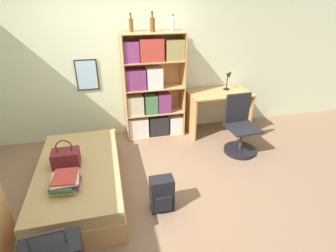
{
  "coord_description": "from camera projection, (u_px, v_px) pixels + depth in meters",
  "views": [
    {
      "loc": [
        -0.28,
        -2.88,
        2.33
      ],
      "look_at": [
        0.46,
        0.19,
        0.75
      ],
      "focal_mm": 28.0,
      "sensor_mm": 36.0,
      "label": 1
    }
  ],
  "objects": [
    {
      "name": "bottle_brown",
      "position": [
        152.0,
        24.0,
        4.02
      ],
      "size": [
        0.08,
        0.08,
        0.3
      ],
      "color": "brown",
      "rests_on": "bookcase"
    },
    {
      "name": "book_stack_on_bed",
      "position": [
        65.0,
        181.0,
        2.88
      ],
      "size": [
        0.33,
        0.39,
        0.15
      ],
      "color": "#427A4C",
      "rests_on": "bed"
    },
    {
      "name": "desk",
      "position": [
        219.0,
        105.0,
        4.79
      ],
      "size": [
        1.1,
        0.63,
        0.78
      ],
      "color": "tan",
      "rests_on": "ground_plane"
    },
    {
      "name": "bottle_clear",
      "position": [
        173.0,
        25.0,
        4.15
      ],
      "size": [
        0.06,
        0.06,
        0.25
      ],
      "color": "#B7BCC1",
      "rests_on": "bookcase"
    },
    {
      "name": "desk_lamp",
      "position": [
        229.0,
        77.0,
        4.71
      ],
      "size": [
        0.16,
        0.11,
        0.36
      ],
      "color": "black",
      "rests_on": "desk"
    },
    {
      "name": "bottle_green",
      "position": [
        131.0,
        25.0,
        4.02
      ],
      "size": [
        0.06,
        0.06,
        0.28
      ],
      "color": "brown",
      "rests_on": "bookcase"
    },
    {
      "name": "desk_chair",
      "position": [
        240.0,
        135.0,
        4.26
      ],
      "size": [
        0.52,
        0.52,
        0.94
      ],
      "color": "black",
      "rests_on": "ground_plane"
    },
    {
      "name": "bookcase",
      "position": [
        152.0,
        91.0,
        4.5
      ],
      "size": [
        1.03,
        0.36,
        1.81
      ],
      "color": "tan",
      "rests_on": "ground_plane"
    },
    {
      "name": "backpack",
      "position": [
        162.0,
        194.0,
        3.1
      ],
      "size": [
        0.28,
        0.21,
        0.44
      ],
      "color": "black",
      "rests_on": "ground_plane"
    },
    {
      "name": "ground_plane",
      "position": [
        139.0,
        184.0,
        3.61
      ],
      "size": [
        14.0,
        14.0,
        0.0
      ],
      "primitive_type": "plane",
      "color": "#84664C"
    },
    {
      "name": "bed",
      "position": [
        80.0,
        179.0,
        3.38
      ],
      "size": [
        1.03,
        1.85,
        0.42
      ],
      "color": "tan",
      "rests_on": "ground_plane"
    },
    {
      "name": "wall_back",
      "position": [
        122.0,
        63.0,
        4.41
      ],
      "size": [
        10.0,
        0.09,
        2.6
      ],
      "color": "beige",
      "rests_on": "ground_plane"
    },
    {
      "name": "handbag",
      "position": [
        66.0,
        158.0,
        3.24
      ],
      "size": [
        0.33,
        0.22,
        0.36
      ],
      "color": "maroon",
      "rests_on": "bed"
    }
  ]
}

